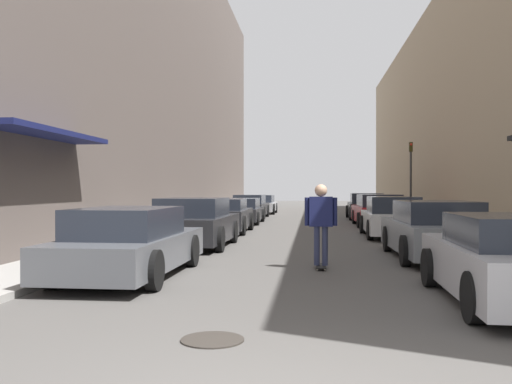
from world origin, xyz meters
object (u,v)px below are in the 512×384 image
(parked_car_left_0, at_px, (130,243))
(parked_car_right_4, at_px, (366,207))
(parked_car_left_1, at_px, (194,223))
(traffic_light, at_px, (411,173))
(manhole_cover, at_px, (212,340))
(parked_car_left_4, at_px, (250,207))
(parked_car_left_3, at_px, (242,211))
(parked_car_right_1, at_px, (434,231))
(skateboarder, at_px, (321,217))
(parked_car_left_5, at_px, (260,205))
(parked_car_left_2, at_px, (222,216))
(parked_car_right_2, at_px, (392,218))
(parked_car_right_3, at_px, (379,211))

(parked_car_left_0, height_order, parked_car_right_4, parked_car_right_4)
(parked_car_left_1, distance_m, traffic_light, 14.09)
(manhole_cover, height_order, traffic_light, traffic_light)
(parked_car_left_1, distance_m, parked_car_left_4, 16.02)
(parked_car_left_3, xyz_separation_m, parked_car_right_1, (6.24, -13.06, 0.08))
(parked_car_left_3, relative_size, manhole_cover, 6.48)
(parked_car_left_1, bearing_deg, skateboarder, -49.08)
(skateboarder, bearing_deg, parked_car_left_5, 98.01)
(parked_car_left_4, bearing_deg, parked_car_right_4, -5.74)
(parked_car_left_4, distance_m, manhole_cover, 25.93)
(skateboarder, relative_size, traffic_light, 0.47)
(parked_car_left_2, relative_size, parked_car_right_4, 0.92)
(parked_car_left_4, height_order, parked_car_right_2, parked_car_right_2)
(traffic_light, bearing_deg, parked_car_right_3, -133.51)
(parked_car_left_1, distance_m, skateboarder, 5.41)
(parked_car_left_4, bearing_deg, traffic_light, -29.11)
(parked_car_left_0, distance_m, parked_car_left_5, 26.98)
(parked_car_left_2, relative_size, parked_car_right_1, 0.91)
(parked_car_right_2, xyz_separation_m, traffic_light, (1.89, 7.50, 1.74))
(parked_car_left_2, xyz_separation_m, traffic_light, (8.02, 6.14, 1.77))
(parked_car_left_0, height_order, skateboarder, skateboarder)
(parked_car_right_3, relative_size, traffic_light, 1.26)
(parked_car_left_5, height_order, parked_car_right_1, parked_car_right_1)
(parked_car_left_0, height_order, parked_car_left_1, parked_car_left_1)
(parked_car_left_1, xyz_separation_m, parked_car_right_3, (6.28, 9.69, 0.00))
(parked_car_left_3, xyz_separation_m, parked_car_left_4, (-0.15, 5.07, 0.05))
(parked_car_right_4, bearing_deg, manhole_cover, -99.02)
(parked_car_left_5, distance_m, parked_car_right_4, 8.77)
(parked_car_left_0, distance_m, traffic_light, 18.90)
(parked_car_left_1, bearing_deg, parked_car_right_3, 57.08)
(traffic_light, bearing_deg, parked_car_left_0, -115.35)
(traffic_light, bearing_deg, manhole_cover, -105.04)
(parked_car_left_1, relative_size, parked_car_right_3, 0.91)
(parked_car_right_3, relative_size, skateboarder, 2.68)
(parked_car_left_3, xyz_separation_m, parked_car_right_4, (6.26, 4.42, 0.10))
(parked_car_left_5, xyz_separation_m, parked_car_right_4, (6.32, -6.09, 0.08))
(parked_car_left_4, bearing_deg, parked_car_right_2, -62.56)
(parked_car_left_2, xyz_separation_m, parked_car_right_2, (6.13, -1.36, 0.03))
(parked_car_left_1, height_order, parked_car_left_4, parked_car_left_1)
(parked_car_left_1, relative_size, parked_car_right_1, 0.90)
(parked_car_left_3, height_order, parked_car_right_2, parked_car_right_2)
(parked_car_left_5, height_order, parked_car_right_4, parked_car_right_4)
(parked_car_right_3, distance_m, manhole_cover, 19.91)
(parked_car_left_4, height_order, manhole_cover, parked_car_left_4)
(parked_car_right_2, bearing_deg, manhole_cover, -105.52)
(parked_car_left_0, xyz_separation_m, parked_car_right_2, (6.17, 9.51, 0.03))
(parked_car_right_4, bearing_deg, parked_car_left_5, 136.06)
(parked_car_left_1, relative_size, parked_car_left_3, 0.94)
(parked_car_left_3, bearing_deg, parked_car_right_2, -48.79)
(parked_car_left_3, bearing_deg, parked_car_left_4, 91.70)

